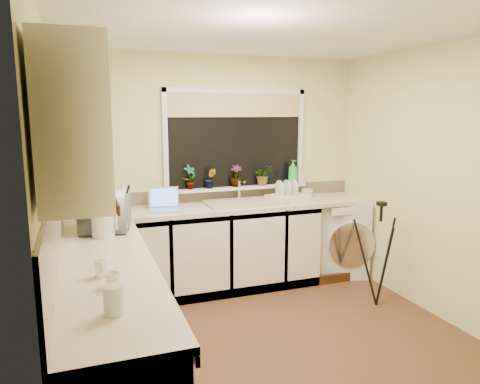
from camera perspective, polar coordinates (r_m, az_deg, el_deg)
The scene contains 34 objects.
floor at distance 3.93m, azimuth 4.13°, elevation -18.03°, with size 3.20×3.20×0.00m, color brown.
ceiling at distance 3.52m, azimuth 4.66°, elevation 19.83°, with size 3.20×3.20×0.00m, color white.
wall_back at distance 4.92m, azimuth -2.78°, elevation 2.73°, with size 3.20×3.20×0.00m, color beige.
wall_front at distance 2.28m, azimuth 20.09°, elevation -6.45°, with size 3.20×3.20×0.00m, color beige.
wall_left at distance 3.23m, azimuth -22.51°, elevation -1.86°, with size 3.00×3.00×0.00m, color beige.
wall_right at distance 4.42m, azimuth 23.67°, elevation 1.08°, with size 3.00×3.00×0.00m, color beige.
base_cabinet_back at distance 4.72m, azimuth -5.43°, elevation -7.51°, with size 2.55×0.60×0.86m, color silver.
base_cabinet_left at distance 3.20m, azimuth -16.14°, elevation -16.70°, with size 0.54×2.40×0.86m, color silver.
worktop_back at distance 4.69m, azimuth -1.67°, elevation -1.89°, with size 3.20×0.60×0.04m, color beige.
worktop_left at distance 3.03m, azimuth -16.56°, elevation -9.05°, with size 0.60×2.40×0.04m, color beige.
upper_cabinet at distance 2.72m, azimuth -20.32°, elevation 8.41°, with size 0.28×1.90×0.70m, color silver.
splashback_left at distance 2.96m, azimuth -22.39°, elevation -4.88°, with size 0.02×2.40×0.45m, color beige.
splashback_back at distance 4.95m, azimuth -2.72°, elevation -0.22°, with size 3.20×0.02×0.14m, color beige.
window_glass at distance 4.94m, azimuth -0.53°, elevation 6.56°, with size 1.50×0.02×1.00m, color black.
window_blind at distance 4.90m, azimuth -0.44°, elevation 10.92°, with size 1.50×0.02×0.25m, color tan.
windowsill at distance 4.94m, azimuth -0.31°, elevation 0.55°, with size 1.60×0.14×0.03m, color white.
sink at distance 4.75m, azimuth 0.62°, elevation -1.33°, with size 0.82×0.46×0.03m, color tan.
faucet at distance 4.90m, azimuth -0.11°, elevation 0.29°, with size 0.03×0.03×0.24m, color silver.
washing_machine at distance 5.36m, azimuth 12.07°, elevation -5.46°, with size 0.62×0.60×0.87m, color silver.
laptop at distance 4.51m, azimuth -9.64°, elevation -1.52°, with size 0.34×0.34×0.21m.
kettle at distance 3.63m, azimuth -16.94°, elevation -3.73°, with size 0.17×0.17×0.22m, color silver.
dish_rack at distance 4.94m, azimuth 6.10°, elevation -0.73°, with size 0.42×0.32×0.06m, color beige.
tripod at distance 4.55m, azimuth 17.15°, elevation -7.52°, with size 0.49×0.49×1.02m, color black, non-canonical shape.
glass_jug at distance 2.27m, azimuth -15.69°, elevation -13.05°, with size 0.10×0.10×0.14m, color silver.
steel_jar at distance 2.78m, azimuth -17.20°, elevation -9.26°, with size 0.07×0.07×0.10m, color silver.
microwave at distance 3.90m, azimuth -16.61°, elevation -2.14°, with size 0.56×0.38×0.31m, color silver.
plant_a at distance 4.76m, azimuth -6.34°, elevation 1.89°, with size 0.14×0.09×0.26m, color #999999.
plant_b at distance 4.80m, azimuth -3.74°, elevation 1.73°, with size 0.12×0.10×0.22m, color #999999.
plant_c at distance 4.91m, azimuth -0.51°, elevation 2.06°, with size 0.13×0.13×0.24m, color #999999.
plant_d at distance 5.02m, azimuth 2.91°, elevation 2.15°, with size 0.20×0.17×0.22m, color #999999.
soap_bottle_green at distance 5.14m, azimuth 6.68°, elevation 2.53°, with size 0.10×0.10×0.27m, color green.
soap_bottle_clear at distance 5.20m, azimuth 7.61°, elevation 2.11°, with size 0.08×0.08×0.18m, color #999999.
cup_back at distance 5.14m, azimuth 8.46°, elevation -0.14°, with size 0.13×0.13×0.10m, color beige.
cup_left at distance 2.62m, azimuth -15.80°, elevation -10.63°, with size 0.09×0.09×0.08m, color #EFE7C5.
Camera 1 is at (-1.43, -3.17, 1.85)m, focal length 33.76 mm.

